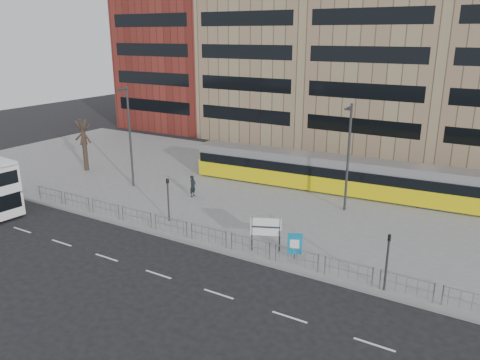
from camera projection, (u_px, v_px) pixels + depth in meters
The scene contains 15 objects.
ground at pixel (175, 241), 30.18m from camera, with size 120.00×120.00×0.00m, color black.
plaza at pixel (263, 189), 40.00m from camera, with size 64.00×24.00×0.15m, color slate.
kerb at pixel (175, 239), 30.20m from camera, with size 64.00×0.25×0.17m, color gray.
building_row at pixel (368, 32), 53.66m from camera, with size 70.40×18.40×31.20m.
pedestrian_barrier at pixel (205, 230), 29.32m from camera, with size 32.07×0.07×1.10m.
road_markings at pixel (145, 270), 26.42m from camera, with size 62.00×0.12×0.01m, color white.
tram at pixel (336, 174), 38.73m from camera, with size 25.17×4.31×2.95m.
station_sign at pixel (266, 228), 27.97m from camera, with size 1.72×0.83×2.13m.
ad_panel at pixel (295, 244), 27.11m from camera, with size 0.81×0.42×1.62m.
pedestrian at pixel (193, 186), 37.66m from camera, with size 0.64×0.42×1.77m, color black.
traffic_light_west at pixel (168, 194), 32.43m from camera, with size 0.17×0.20×3.10m.
traffic_light_east at pixel (388, 255), 23.49m from camera, with size 0.20×0.23×3.10m.
lamp_post_west at pixel (129, 133), 39.11m from camera, with size 0.45×1.04×8.55m.
lamp_post_east at pixel (348, 154), 33.67m from camera, with size 0.45×1.04×7.96m.
bare_tree at pixel (82, 117), 43.74m from camera, with size 4.21×4.21×7.11m.
Camera 1 is at (17.76, -21.58, 12.75)m, focal length 35.00 mm.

